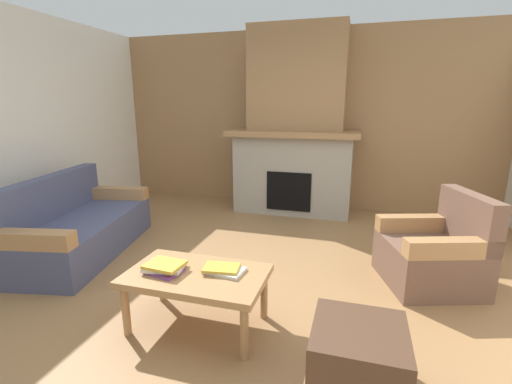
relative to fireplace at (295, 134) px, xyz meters
name	(u,v)px	position (x,y,z in m)	size (l,w,h in m)	color
ground	(238,292)	(0.00, -2.62, -1.16)	(9.00, 9.00, 0.00)	olive
wall_back_wood_panel	(299,121)	(0.00, 0.38, 0.19)	(6.00, 0.12, 2.70)	#997047
fireplace	(295,134)	(0.00, 0.00, 0.00)	(1.90, 0.82, 2.70)	gray
couch	(77,228)	(-1.98, -2.30, -0.88)	(1.19, 1.93, 0.85)	#474C6B
armchair	(435,253)	(1.66, -1.96, -0.87)	(0.96, 0.96, 0.85)	brown
coffee_table	(197,279)	(-0.12, -3.16, -0.79)	(1.00, 0.60, 0.43)	#A87A4C
ottoman	(358,360)	(1.01, -3.46, -0.96)	(0.52, 0.52, 0.40)	#4C3323
book_stack_near_edge	(165,267)	(-0.35, -3.21, -0.70)	(0.30, 0.26, 0.07)	#7A3D84
book_stack_center	(223,269)	(0.06, -3.10, -0.71)	(0.31, 0.21, 0.04)	beige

